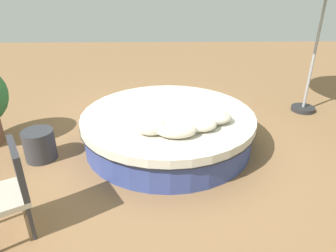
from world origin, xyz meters
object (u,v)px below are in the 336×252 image
at_px(round_bed, 168,129).
at_px(throw_pillow_0, 151,127).
at_px(throw_pillow_1, 176,130).
at_px(patio_chair, 9,186).
at_px(throw_pillow_2, 198,125).
at_px(side_table, 40,145).
at_px(throw_pillow_3, 212,117).

bearing_deg(round_bed, throw_pillow_0, 69.69).
distance_m(round_bed, throw_pillow_1, 0.81).
height_order(throw_pillow_0, patio_chair, patio_chair).
height_order(round_bed, throw_pillow_0, throw_pillow_0).
bearing_deg(throw_pillow_1, patio_chair, 32.34).
height_order(throw_pillow_2, side_table, throw_pillow_2).
height_order(throw_pillow_3, patio_chair, patio_chair).
relative_size(throw_pillow_3, side_table, 1.25).
xyz_separation_m(round_bed, throw_pillow_0, (0.24, 0.65, 0.36)).
relative_size(throw_pillow_0, throw_pillow_2, 0.85).
bearing_deg(throw_pillow_3, throw_pillow_0, 21.30).
height_order(throw_pillow_1, throw_pillow_3, throw_pillow_1).
height_order(throw_pillow_0, throw_pillow_3, throw_pillow_0).
xyz_separation_m(round_bed, throw_pillow_3, (-0.61, 0.32, 0.33)).
distance_m(throw_pillow_1, patio_chair, 1.99).
relative_size(throw_pillow_1, patio_chair, 0.54).
distance_m(round_bed, throw_pillow_2, 0.76).
bearing_deg(patio_chair, side_table, -20.03).
xyz_separation_m(round_bed, throw_pillow_1, (-0.09, 0.73, 0.34)).
bearing_deg(throw_pillow_1, round_bed, -82.67).
bearing_deg(patio_chair, throw_pillow_2, -88.29).
relative_size(round_bed, side_table, 5.91).
height_order(round_bed, patio_chair, patio_chair).
bearing_deg(throw_pillow_3, round_bed, -27.39).
bearing_deg(throw_pillow_2, throw_pillow_3, -132.07).
bearing_deg(throw_pillow_3, throw_pillow_1, 38.65).
xyz_separation_m(throw_pillow_2, patio_chair, (1.98, 1.24, -0.05)).
bearing_deg(throw_pillow_0, throw_pillow_2, -172.01).
relative_size(throw_pillow_2, throw_pillow_3, 0.91).
xyz_separation_m(throw_pillow_3, side_table, (2.45, 0.08, -0.38)).
distance_m(throw_pillow_1, side_table, 2.00).
bearing_deg(throw_pillow_2, throw_pillow_1, 29.79).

